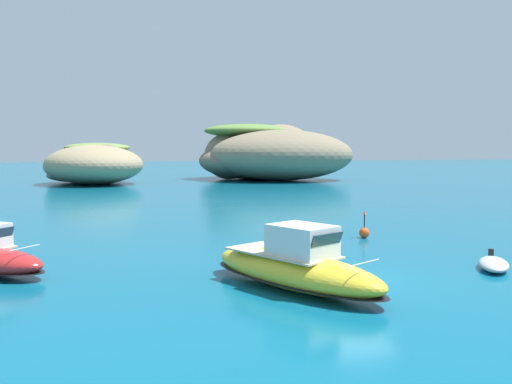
{
  "coord_description": "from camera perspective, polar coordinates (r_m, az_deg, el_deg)",
  "views": [
    {
      "loc": [
        -8.74,
        -17.28,
        4.73
      ],
      "look_at": [
        0.58,
        15.76,
        1.98
      ],
      "focal_mm": 37.0,
      "sensor_mm": 36.0,
      "label": 1
    }
  ],
  "objects": [
    {
      "name": "ground_plane",
      "position": [
        19.94,
        10.9,
        -9.24
      ],
      "size": [
        400.0,
        400.0,
        0.0
      ],
      "primitive_type": "plane",
      "color": "#0C5B7A"
    },
    {
      "name": "islet_large",
      "position": [
        85.3,
        1.18,
        4.04
      ],
      "size": [
        28.5,
        30.61,
        8.91
      ],
      "color": "#756651",
      "rests_on": "ground"
    },
    {
      "name": "dinghy_tender",
      "position": [
        23.07,
        24.3,
        -7.1
      ],
      "size": [
        2.4,
        2.76,
        0.58
      ],
      "color": "#B2B2B2",
      "rests_on": "ground"
    },
    {
      "name": "channel_buoy",
      "position": [
        29.01,
        11.62,
        -4.23
      ],
      "size": [
        0.56,
        0.56,
        1.48
      ],
      "color": "#E54C19",
      "rests_on": "ground"
    },
    {
      "name": "islet_small",
      "position": [
        77.32,
        -17.22,
        2.77
      ],
      "size": [
        16.81,
        21.64,
        5.76
      ],
      "color": "#9E8966",
      "rests_on": "ground"
    },
    {
      "name": "motorboat_yellow",
      "position": [
        18.2,
        4.19,
        -8.09
      ],
      "size": [
        5.44,
        7.74,
        2.23
      ],
      "color": "yellow",
      "rests_on": "ground"
    }
  ]
}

